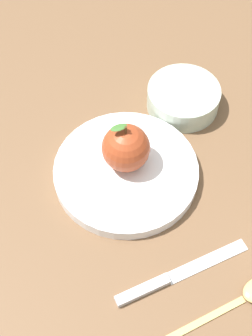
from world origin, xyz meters
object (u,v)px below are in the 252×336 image
Objects in this scene: apple at (126,148)px; knife at (171,278)px; side_bowl at (183,96)px; spoon at (247,296)px; dinner_plate at (126,171)px.

apple is 0.49× the size of knife.
spoon is (-0.12, 0.32, -0.02)m from side_bowl.
dinner_plate is 0.25m from spoon.
side_bowl is (-0.08, -0.14, -0.03)m from apple.
apple is 0.27m from spoon.
knife is at bearing 118.64° from dinner_plate.
dinner_plate is at bearing -41.60° from spoon.
dinner_plate is at bearing -61.36° from knife.
side_bowl is at bearing -87.77° from knife.
knife is at bearing -6.07° from spoon.
apple is at bearing -80.11° from dinner_plate.
dinner_plate is 2.59× the size of apple.
spoon is at bearing 109.65° from side_bowl.
side_bowl is at bearing -117.57° from apple.
apple is at bearing -62.47° from knife.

